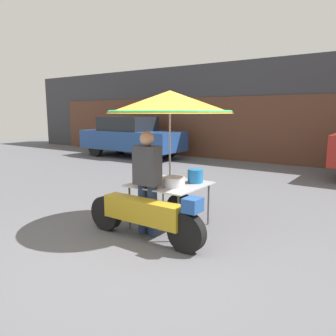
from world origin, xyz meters
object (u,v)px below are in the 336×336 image
at_px(potted_plant, 95,138).
at_px(vendor_motorcycle_cart, 168,121).
at_px(vendor_person, 147,178).
at_px(parked_car, 131,137).

bearing_deg(potted_plant, vendor_motorcycle_cart, -36.75).
relative_size(vendor_motorcycle_cart, potted_plant, 2.13).
xyz_separation_m(vendor_person, parked_car, (-5.93, 6.33, -0.02)).
distance_m(vendor_motorcycle_cart, parked_car, 8.50).
relative_size(parked_car, potted_plant, 4.37).
height_order(vendor_person, parked_car, parked_car).
distance_m(vendor_motorcycle_cart, potted_plant, 11.24).
relative_size(vendor_person, potted_plant, 1.54).
height_order(vendor_motorcycle_cart, parked_car, vendor_motorcycle_cart).
bearing_deg(potted_plant, parked_car, -14.33).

